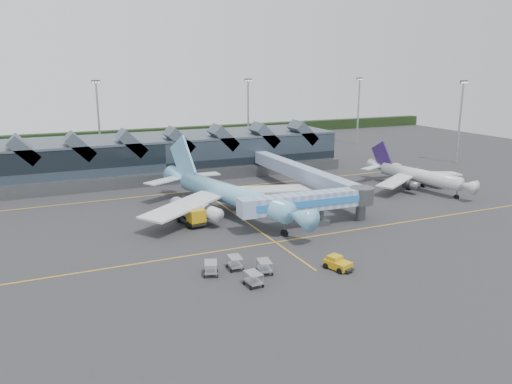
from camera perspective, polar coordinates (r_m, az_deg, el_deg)
name	(u,v)px	position (r m, az deg, el deg)	size (l,w,h in m)	color
ground	(254,227)	(82.88, -0.22, -4.05)	(260.00, 260.00, 0.00)	#2B2B2E
taxi_stripes	(232,212)	(91.70, -2.76, -2.27)	(120.00, 60.00, 0.01)	orange
tree_line_far	(130,135)	(186.30, -14.19, 6.31)	(260.00, 4.00, 4.00)	black
terminal	(156,156)	(124.11, -11.34, 4.10)	(90.00, 22.25, 12.52)	black
light_masts	(232,115)	(145.44, -2.75, 8.81)	(132.40, 42.56, 22.45)	#92959A
main_airliner	(227,194)	(89.05, -3.28, -0.19)	(34.44, 40.40, 13.17)	#73C5EA
regional_jet	(416,175)	(113.84, 17.83, 1.86)	(25.10, 27.69, 9.52)	silver
jet_bridge	(317,202)	(83.34, 6.96, -1.09)	(24.49, 4.62, 5.86)	#7291BE
fuel_truck	(186,211)	(86.14, -7.99, -2.11)	(4.08, 10.58, 3.51)	black
pushback_tug	(338,263)	(66.95, 9.31, -8.06)	(3.27, 4.22, 1.71)	#BE9111
baggage_carts	(241,268)	(64.01, -1.75, -8.73)	(8.67, 8.31, 1.73)	#989BA0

